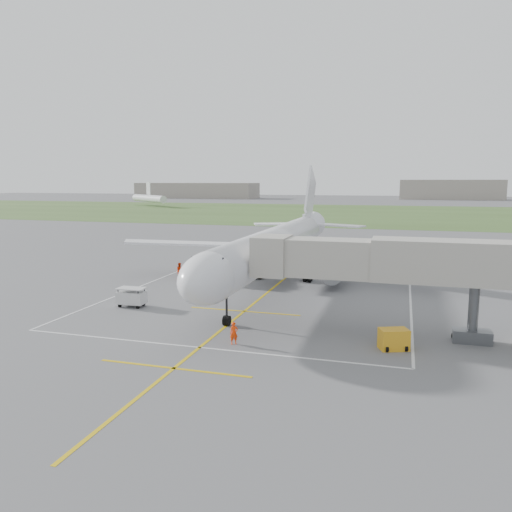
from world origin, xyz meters
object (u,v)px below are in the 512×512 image
(airliner, at_px, (275,246))
(ramp_worker_wing, at_px, (180,270))
(ramp_worker_nose, at_px, (234,333))
(gpu_unit, at_px, (394,339))
(jet_bridge, at_px, (441,275))
(baggage_cart, at_px, (132,297))

(airliner, relative_size, ramp_worker_wing, 25.87)
(ramp_worker_nose, bearing_deg, gpu_unit, -20.29)
(gpu_unit, relative_size, ramp_worker_nose, 1.40)
(jet_bridge, relative_size, ramp_worker_nose, 14.83)
(airliner, bearing_deg, ramp_worker_nose, -84.03)
(jet_bridge, height_order, ramp_worker_nose, jet_bridge)
(airliner, xyz_separation_m, ramp_worker_nose, (2.03, -19.38, -3.60))
(jet_bridge, bearing_deg, baggage_cart, 175.15)
(gpu_unit, relative_size, baggage_cart, 0.88)
(gpu_unit, bearing_deg, jet_bridge, 24.57)
(airliner, bearing_deg, baggage_cart, -130.58)
(airliner, height_order, baggage_cart, airliner)
(ramp_worker_nose, relative_size, ramp_worker_wing, 0.87)
(gpu_unit, height_order, ramp_worker_nose, ramp_worker_nose)
(baggage_cart, bearing_deg, ramp_worker_wing, 95.25)
(jet_bridge, distance_m, ramp_worker_wing, 32.10)
(baggage_cart, distance_m, ramp_worker_nose, 14.36)
(ramp_worker_nose, bearing_deg, baggage_cart, 118.21)
(jet_bridge, xyz_separation_m, baggage_cart, (-26.03, 2.21, -3.86))
(gpu_unit, height_order, ramp_worker_wing, ramp_worker_wing)
(airliner, distance_m, gpu_unit, 21.84)
(baggage_cart, distance_m, ramp_worker_wing, 13.73)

